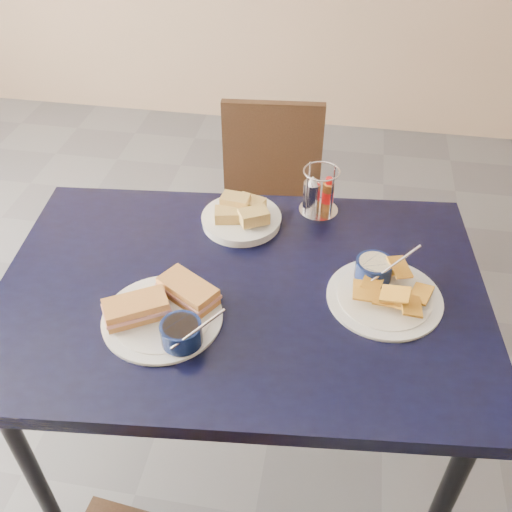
% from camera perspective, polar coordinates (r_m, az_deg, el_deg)
% --- Properties ---
extents(dining_table, '(1.25, 0.90, 0.75)m').
position_cam_1_polar(dining_table, '(1.43, -1.47, -5.12)').
color(dining_table, black).
rests_on(dining_table, ground).
extents(chair_far, '(0.41, 0.39, 0.80)m').
position_cam_1_polar(chair_far, '(2.20, 1.63, 6.06)').
color(chair_far, black).
rests_on(chair_far, ground).
extents(sandwich_plate, '(0.30, 0.27, 0.12)m').
position_cam_1_polar(sandwich_plate, '(1.30, -8.98, -5.52)').
color(sandwich_plate, white).
rests_on(sandwich_plate, dining_table).
extents(plantain_plate, '(0.27, 0.27, 0.12)m').
position_cam_1_polar(plantain_plate, '(1.38, 12.47, -3.04)').
color(plantain_plate, white).
rests_on(plantain_plate, dining_table).
extents(bread_basket, '(0.21, 0.21, 0.07)m').
position_cam_1_polar(bread_basket, '(1.56, -1.44, 3.99)').
color(bread_basket, white).
rests_on(bread_basket, dining_table).
extents(condiment_caddy, '(0.11, 0.11, 0.14)m').
position_cam_1_polar(condiment_caddy, '(1.60, 6.22, 6.19)').
color(condiment_caddy, silver).
rests_on(condiment_caddy, dining_table).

